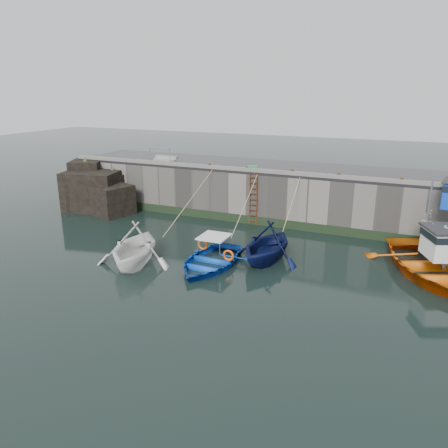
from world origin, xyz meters
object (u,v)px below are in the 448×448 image
at_px(ladder, 253,199).
at_px(boat_far_orange, 434,265).
at_px(bollard_d, 339,176).
at_px(fish_crate, 252,168).
at_px(boat_near_blacktrim, 266,260).
at_px(bollard_e, 402,180).
at_px(boat_near_blue, 210,265).
at_px(bollard_c, 292,172).
at_px(boat_near_white, 135,263).
at_px(bollard_b, 248,169).
at_px(bollard_a, 210,166).

distance_m(ladder, boat_far_orange, 10.58).
bearing_deg(bollard_d, fish_crate, 177.78).
distance_m(boat_near_blacktrim, fish_crate, 7.09).
bearing_deg(bollard_e, boat_near_blue, -137.18).
relative_size(boat_near_blue, bollard_c, 16.63).
xyz_separation_m(boat_near_white, boat_near_blacktrim, (5.51, 2.89, 0.00)).
xyz_separation_m(boat_near_blue, bollard_e, (7.64, 7.08, 3.30)).
xyz_separation_m(boat_far_orange, bollard_d, (-5.02, 4.09, 2.85)).
bearing_deg(bollard_b, bollard_e, 0.00).
xyz_separation_m(boat_far_orange, bollard_b, (-10.32, 4.09, 2.85)).
distance_m(fish_crate, bollard_c, 2.50).
height_order(boat_near_white, boat_near_blacktrim, boat_near_white).
bearing_deg(bollard_e, boat_near_white, -142.89).
bearing_deg(bollard_a, fish_crate, 4.16).
bearing_deg(bollard_e, bollard_d, 180.00).
distance_m(bollard_a, bollard_b, 2.50).
bearing_deg(boat_near_white, bollard_a, 74.48).
bearing_deg(bollard_c, ladder, -171.33).
bearing_deg(bollard_b, fish_crate, 43.06).
xyz_separation_m(bollard_a, bollard_c, (5.20, 0.00, 0.00)).
relative_size(boat_near_blue, bollard_e, 16.63).
bearing_deg(ladder, boat_near_white, -110.32).
relative_size(boat_far_orange, bollard_e, 29.20).
height_order(boat_near_white, bollard_b, bollard_b).
distance_m(bollard_b, bollard_c, 2.70).
bearing_deg(boat_near_white, boat_near_blacktrim, 11.73).
height_order(boat_near_blue, boat_near_blacktrim, boat_near_blacktrim).
relative_size(bollard_c, bollard_d, 1.00).
xyz_separation_m(boat_near_white, bollard_d, (7.74, 8.28, 3.30)).
bearing_deg(bollard_e, boat_near_blacktrim, -135.23).
xyz_separation_m(boat_near_blue, boat_far_orange, (9.46, 2.98, 0.45)).
bearing_deg(bollard_b, boat_near_blue, -83.03).
xyz_separation_m(fish_crate, bollard_c, (2.49, -0.20, -0.01)).
bearing_deg(bollard_d, ladder, -176.00).
bearing_deg(bollard_a, boat_near_blacktrim, -44.10).
relative_size(boat_near_blue, boat_far_orange, 0.57).
xyz_separation_m(boat_near_white, bollard_c, (5.14, 8.28, 3.30)).
distance_m(ladder, boat_near_blacktrim, 5.89).
height_order(boat_near_white, bollard_c, bollard_c).
bearing_deg(ladder, fish_crate, 118.47).
relative_size(fish_crate, bollard_d, 2.06).
xyz_separation_m(boat_near_blacktrim, bollard_e, (5.44, 5.39, 3.30)).
distance_m(boat_near_white, bollard_a, 8.91).
distance_m(boat_near_blue, bollard_b, 7.85).
bearing_deg(boat_near_white, bollard_d, 30.99).
distance_m(boat_near_white, boat_far_orange, 13.44).
bearing_deg(boat_near_blacktrim, bollard_e, 50.84).
bearing_deg(boat_near_blue, boat_near_white, -160.24).
distance_m(boat_far_orange, bollard_c, 9.11).
xyz_separation_m(ladder, bollard_a, (-3.00, 0.34, 1.71)).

